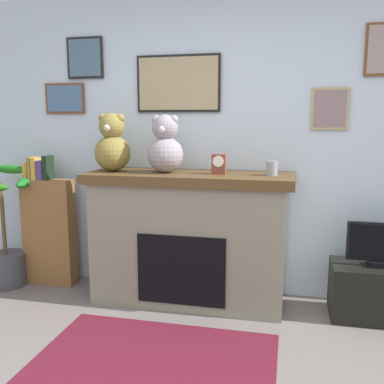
{
  "coord_description": "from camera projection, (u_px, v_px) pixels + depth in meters",
  "views": [
    {
      "loc": [
        0.49,
        -1.72,
        1.52
      ],
      "look_at": [
        -0.28,
        1.66,
        0.94
      ],
      "focal_mm": 39.95,
      "sensor_mm": 36.0,
      "label": 1
    }
  ],
  "objects": [
    {
      "name": "potted_plant",
      "position": [
        6.0,
        248.0,
        3.93
      ],
      "size": [
        0.53,
        0.5,
        1.11
      ],
      "color": "#3F3F44",
      "rests_on": "ground_plane"
    },
    {
      "name": "back_wall",
      "position": [
        231.0,
        145.0,
        3.72
      ],
      "size": [
        5.2,
        0.15,
        2.6
      ],
      "color": "silver",
      "rests_on": "ground_plane"
    },
    {
      "name": "teddy_bear_cream",
      "position": [
        165.0,
        147.0,
        3.48
      ],
      "size": [
        0.29,
        0.29,
        0.47
      ],
      "color": "gray",
      "rests_on": "fireplace"
    },
    {
      "name": "area_rug",
      "position": [
        155.0,
        359.0,
        2.74
      ],
      "size": [
        1.54,
        0.98,
        0.01
      ],
      "primitive_type": "cube",
      "color": "#561424",
      "rests_on": "ground_plane"
    },
    {
      "name": "fireplace",
      "position": [
        189.0,
        237.0,
        3.58
      ],
      "size": [
        1.69,
        0.63,
        1.09
      ],
      "color": "gray",
      "rests_on": "ground_plane"
    },
    {
      "name": "bookshelf",
      "position": [
        49.0,
        228.0,
        3.96
      ],
      "size": [
        0.48,
        0.16,
        1.2
      ],
      "color": "brown",
      "rests_on": "ground_plane"
    },
    {
      "name": "mantel_clock",
      "position": [
        219.0,
        164.0,
        3.4
      ],
      "size": [
        0.11,
        0.08,
        0.16
      ],
      "color": "brown",
      "rests_on": "fireplace"
    },
    {
      "name": "tv_stand",
      "position": [
        379.0,
        292.0,
        3.29
      ],
      "size": [
        0.72,
        0.4,
        0.42
      ],
      "primitive_type": "cube",
      "color": "black",
      "rests_on": "ground_plane"
    },
    {
      "name": "television",
      "position": [
        383.0,
        246.0,
        3.23
      ],
      "size": [
        0.52,
        0.14,
        0.34
      ],
      "color": "black",
      "rests_on": "tv_stand"
    },
    {
      "name": "candle_jar",
      "position": [
        272.0,
        168.0,
        3.31
      ],
      "size": [
        0.09,
        0.09,
        0.11
      ],
      "primitive_type": "cylinder",
      "color": "gray",
      "rests_on": "fireplace"
    },
    {
      "name": "teddy_bear_brown",
      "position": [
        112.0,
        145.0,
        3.58
      ],
      "size": [
        0.3,
        0.3,
        0.49
      ],
      "color": "olive",
      "rests_on": "fireplace"
    }
  ]
}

